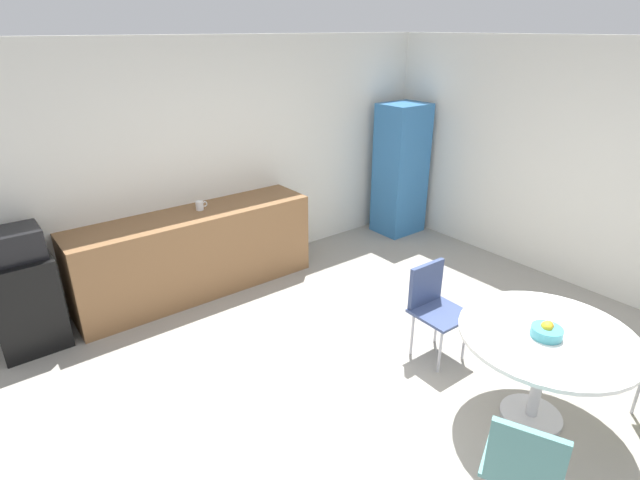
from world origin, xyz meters
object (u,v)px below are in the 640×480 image
Objects in this scene: microwave at (10,245)px; mini_fridge at (26,303)px; locker_cabinet at (401,170)px; chair_teal at (524,463)px; fruit_bowl at (547,330)px; round_table at (545,348)px; mug_white at (200,205)px; chair_navy at (433,300)px.

mini_fridge is at bearing 0.00° from microwave.
locker_cabinet reaches higher than chair_teal.
mini_fridge is at bearing 129.03° from fruit_bowl.
chair_teal is at bearing -155.71° from round_table.
fruit_bowl is at bearing -50.97° from mini_fridge.
locker_cabinet reaches higher than mug_white.
locker_cabinet reaches higher than chair_navy.
microwave is 4.29m from round_table.
mug_white is (1.74, 0.04, 0.52)m from mini_fridge.
microwave is (0.00, 0.00, 0.56)m from mini_fridge.
microwave is 1.74m from mug_white.
microwave is 0.27× the size of locker_cabinet.
microwave reaches higher than mug_white.
mug_white is (1.74, 0.04, -0.04)m from microwave.
microwave is 0.58× the size of chair_navy.
round_table is at bearing -91.51° from chair_navy.
mug_white is at bearing 106.40° from round_table.
mini_fridge is 4.11× the size of fruit_bowl.
mug_white is at bearing 177.11° from locker_cabinet.
mug_white is at bearing 1.47° from mini_fridge.
fruit_bowl is (-0.05, -0.00, 0.17)m from round_table.
mini_fridge is 0.56m from microwave.
locker_cabinet is 3.74m from fruit_bowl.
microwave is 2.30× the size of fruit_bowl.
mini_fridge is at bearing -178.53° from mug_white.
fruit_bowl is (-0.07, -1.02, 0.26)m from chair_navy.
mug_white reaches higher than chair_teal.
fruit_bowl is at bearing -121.08° from locker_cabinet.
round_table is 1.02m from chair_teal.
locker_cabinet is 4.60m from chair_teal.
fruit_bowl is at bearing -74.34° from mug_white.
locker_cabinet is at bearing -1.24° from microwave.
mini_fridge is 4.28m from round_table.
locker_cabinet is (4.61, -0.10, 0.45)m from mini_fridge.
chair_teal is at bearing -127.86° from locker_cabinet.
locker_cabinet is at bearing -1.24° from mini_fridge.
chair_navy is at bearing -39.69° from microwave.
microwave is at bearing 0.00° from mini_fridge.
round_table is at bearing -73.60° from mug_white.
fruit_bowl reaches higher than chair_teal.
round_table is at bearing -50.46° from microwave.
mini_fridge is 4.13m from chair_teal.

